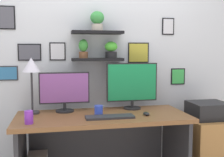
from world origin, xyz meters
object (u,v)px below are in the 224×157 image
Objects in this scene: water_cup at (29,117)px; drawer_cabinet at (207,148)px; desk at (102,135)px; monitor_left at (65,91)px; printer at (208,110)px; coffee_mug at (99,110)px; keyboard at (110,117)px; computer_mouse at (146,114)px; monitor_right at (132,84)px; desk_lamp at (31,70)px.

drawer_cabinet is (1.78, 0.23, -0.48)m from water_cup.
monitor_left is at bearing 154.95° from desk.
desk is 1.14m from printer.
water_cup is 1.80m from printer.
coffee_mug is at bearing -132.75° from desk.
computer_mouse is at bearing 5.67° from keyboard.
monitor_left reaches higher than computer_mouse.
monitor_right reaches higher than desk.
monitor_right reaches higher than computer_mouse.
monitor_left is 0.41m from coffee_mug.
keyboard is at bearing 4.71° from water_cup.
printer is at bearing -12.83° from monitor_right.
desk is 18.04× the size of coffee_mug.
coffee_mug is 0.14× the size of drawer_cabinet.
drawer_cabinet is at bearing -0.74° from desk.
coffee_mug reaches higher than printer.
monitor_left is 0.38m from desk_lamp.
keyboard is (0.04, -0.19, 0.22)m from desk.
monitor_right reaches higher than water_cup.
monitor_left is 0.56m from keyboard.
printer is (0.00, 0.00, 0.41)m from drawer_cabinet.
coffee_mug reaches higher than desk.
water_cup reaches higher than drawer_cabinet.
desk is 3.28× the size of monitor_left.
monitor_left is at bearing 138.01° from keyboard.
monitor_left reaches higher than drawer_cabinet.
monitor_left is 0.84m from computer_mouse.
printer is (1.78, 0.23, -0.07)m from water_cup.
water_cup is (-0.66, -0.25, 0.27)m from desk.
printer is (1.16, 0.03, -0.06)m from coffee_mug.
monitor_left is at bearing 146.90° from coffee_mug.
monitor_left is 0.70m from monitor_right.
printer reaches higher than desk.
desk_lamp is at bearing -174.65° from monitor_left.
printer is at bearing 0.00° from drawer_cabinet.
monitor_right reaches higher than printer.
drawer_cabinet is 0.41m from printer.
desk is at bearing 102.69° from keyboard.
printer is (0.78, -0.18, -0.27)m from monitor_right.
printer is (1.47, -0.18, -0.23)m from monitor_left.
desk_lamp is at bearing 175.25° from drawer_cabinet.
water_cup is (-0.62, -0.21, 0.01)m from coffee_mug.
monitor_left is at bearing 173.15° from drawer_cabinet.
monitor_right is 1.22× the size of keyboard.
desk_lamp reaches higher than keyboard.
coffee_mug is at bearing 165.49° from computer_mouse.
monitor_right is 0.82× the size of drawer_cabinet.
desk is 3.69× the size of keyboard.
monitor_right reaches higher than coffee_mug.
desk_lamp is 1.84m from printer.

